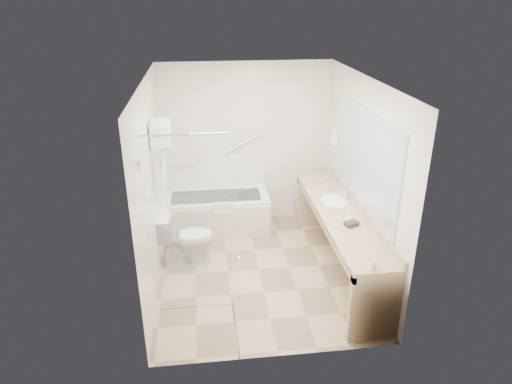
{
  "coord_description": "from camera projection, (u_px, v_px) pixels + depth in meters",
  "views": [
    {
      "loc": [
        -0.66,
        -5.13,
        3.39
      ],
      "look_at": [
        0.0,
        0.3,
        1.0
      ],
      "focal_mm": 32.0,
      "sensor_mm": 36.0,
      "label": 1
    }
  ],
  "objects": [
    {
      "name": "floor",
      "position": [
        259.0,
        269.0,
        6.1
      ],
      "size": [
        3.2,
        3.2,
        0.0
      ],
      "primitive_type": "plane",
      "color": "tan",
      "rests_on": "ground"
    },
    {
      "name": "bathtub",
      "position": [
        217.0,
        212.0,
        7.06
      ],
      "size": [
        1.6,
        0.73,
        0.59
      ],
      "color": "white",
      "rests_on": "floor"
    },
    {
      "name": "amenity_basket",
      "position": [
        351.0,
        224.0,
        5.41
      ],
      "size": [
        0.18,
        0.15,
        0.05
      ],
      "primitive_type": "cube",
      "rotation": [
        0.0,
        0.0,
        0.35
      ],
      "color": "#4F2B1C",
      "rests_on": "vanity_counter"
    },
    {
      "name": "water_bottle_right",
      "position": [
        317.0,
        183.0,
        6.41
      ],
      "size": [
        0.07,
        0.07,
        0.21
      ],
      "rotation": [
        0.0,
        0.0,
        -0.33
      ],
      "color": "silver",
      "rests_on": "vanity_counter"
    },
    {
      "name": "soap_bottle_b",
      "position": [
        349.0,
        218.0,
        5.5
      ],
      "size": [
        0.13,
        0.15,
        0.1
      ],
      "primitive_type": "imported",
      "rotation": [
        0.0,
        0.0,
        0.26
      ],
      "color": "silver",
      "rests_on": "vanity_counter"
    },
    {
      "name": "wall_left",
      "position": [
        151.0,
        188.0,
        5.45
      ],
      "size": [
        0.1,
        3.2,
        2.5
      ],
      "primitive_type": "cube",
      "color": "beige",
      "rests_on": "ground"
    },
    {
      "name": "water_bottle_left",
      "position": [
        317.0,
        181.0,
        6.5
      ],
      "size": [
        0.05,
        0.05,
        0.17
      ],
      "rotation": [
        0.0,
        0.0,
        0.29
      ],
      "color": "silver",
      "rests_on": "vanity_counter"
    },
    {
      "name": "grab_bar_long",
      "position": [
        243.0,
        145.0,
        7.01
      ],
      "size": [
        0.53,
        0.03,
        0.33
      ],
      "primitive_type": "cylinder",
      "rotation": [
        0.0,
        1.05,
        0.0
      ],
      "color": "silver",
      "rests_on": "wall_back"
    },
    {
      "name": "wall_front",
      "position": [
        281.0,
        250.0,
        4.14
      ],
      "size": [
        2.6,
        0.1,
        2.5
      ],
      "primitive_type": "cube",
      "color": "beige",
      "rests_on": "ground"
    },
    {
      "name": "drinking_glass_far",
      "position": [
        326.0,
        191.0,
        6.26
      ],
      "size": [
        0.07,
        0.07,
        0.08
      ],
      "primitive_type": "cylinder",
      "rotation": [
        0.0,
        0.0,
        0.19
      ],
      "color": "silver",
      "rests_on": "vanity_counter"
    },
    {
      "name": "faucet",
      "position": [
        346.0,
        194.0,
        6.09
      ],
      "size": [
        0.03,
        0.03,
        0.14
      ],
      "primitive_type": "cylinder",
      "color": "silver",
      "rests_on": "vanity_counter"
    },
    {
      "name": "drinking_glass_near",
      "position": [
        312.0,
        183.0,
        6.53
      ],
      "size": [
        0.07,
        0.07,
        0.08
      ],
      "primitive_type": "cylinder",
      "rotation": [
        0.0,
        0.0,
        -0.23
      ],
      "color": "silver",
      "rests_on": "vanity_counter"
    },
    {
      "name": "ceiling",
      "position": [
        259.0,
        80.0,
        5.1
      ],
      "size": [
        2.6,
        3.2,
        0.1
      ],
      "primitive_type": "cube",
      "color": "white",
      "rests_on": "wall_back"
    },
    {
      "name": "vanity_counter",
      "position": [
        340.0,
        228.0,
        5.82
      ],
      "size": [
        0.55,
        2.7,
        0.95
      ],
      "color": "tan",
      "rests_on": "floor"
    },
    {
      "name": "shower_enclosure",
      "position": [
        210.0,
        236.0,
        4.76
      ],
      "size": [
        0.96,
        0.91,
        2.11
      ],
      "color": "silver",
      "rests_on": "floor"
    },
    {
      "name": "hairdryer_unit",
      "position": [
        335.0,
        139.0,
        6.61
      ],
      "size": [
        0.08,
        0.1,
        0.18
      ],
      "primitive_type": "cube",
      "color": "silver",
      "rests_on": "wall_right"
    },
    {
      "name": "towel_shelf",
      "position": [
        161.0,
        139.0,
        5.59
      ],
      "size": [
        0.24,
        0.55,
        0.81
      ],
      "color": "silver",
      "rests_on": "wall_left"
    },
    {
      "name": "grab_bar_short",
      "position": [
        185.0,
        166.0,
        7.03
      ],
      "size": [
        0.4,
        0.03,
        0.03
      ],
      "primitive_type": "cylinder",
      "rotation": [
        0.0,
        1.57,
        0.0
      ],
      "color": "silver",
      "rests_on": "wall_back"
    },
    {
      "name": "wall_back",
      "position": [
        246.0,
        144.0,
        7.05
      ],
      "size": [
        2.6,
        0.1,
        2.5
      ],
      "primitive_type": "cube",
      "color": "beige",
      "rests_on": "ground"
    },
    {
      "name": "toilet",
      "position": [
        186.0,
        238.0,
        6.12
      ],
      "size": [
        0.79,
        0.47,
        0.75
      ],
      "primitive_type": "imported",
      "rotation": [
        0.0,
        0.0,
        1.63
      ],
      "color": "white",
      "rests_on": "floor"
    },
    {
      "name": "water_bottle_mid",
      "position": [
        326.0,
        186.0,
        6.34
      ],
      "size": [
        0.05,
        0.05,
        0.18
      ],
      "rotation": [
        0.0,
        0.0,
        0.26
      ],
      "color": "silver",
      "rests_on": "vanity_counter"
    },
    {
      "name": "sink",
      "position": [
        334.0,
        202.0,
        6.12
      ],
      "size": [
        0.4,
        0.52,
        0.14
      ],
      "primitive_type": "ellipsoid",
      "color": "white",
      "rests_on": "vanity_counter"
    },
    {
      "name": "mirror",
      "position": [
        367.0,
        160.0,
        5.49
      ],
      "size": [
        0.02,
        2.0,
        1.2
      ],
      "primitive_type": "cube",
      "color": "#A9ADB5",
      "rests_on": "wall_right"
    },
    {
      "name": "soap_bottle_a",
      "position": [
        373.0,
        266.0,
        4.58
      ],
      "size": [
        0.07,
        0.13,
        0.06
      ],
      "primitive_type": "imported",
      "rotation": [
        0.0,
        0.0,
        0.18
      ],
      "color": "silver",
      "rests_on": "vanity_counter"
    },
    {
      "name": "wall_right",
      "position": [
        361.0,
        178.0,
        5.74
      ],
      "size": [
        0.1,
        3.2,
        2.5
      ],
      "primitive_type": "cube",
      "color": "beige",
      "rests_on": "ground"
    }
  ]
}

